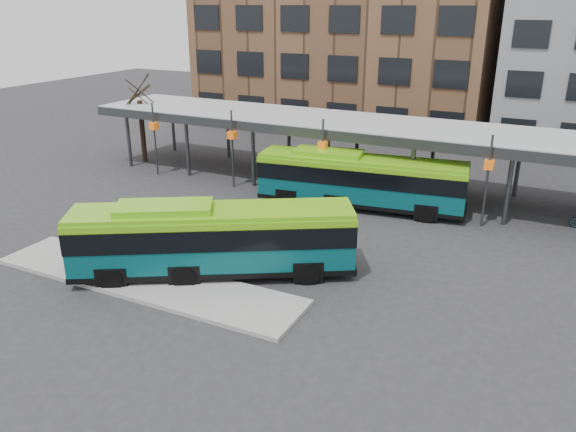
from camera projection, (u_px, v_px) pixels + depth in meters
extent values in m
plane|color=#28282B|center=(296.00, 280.00, 23.45)|extent=(120.00, 120.00, 0.00)
cube|color=gray|center=(145.00, 280.00, 23.20)|extent=(14.00, 3.00, 0.18)
cube|color=#999B9E|center=(392.00, 127.00, 32.90)|extent=(40.00, 6.00, 0.35)
cube|color=#383A3D|center=(376.00, 140.00, 30.44)|extent=(40.00, 0.15, 0.55)
cylinder|color=#383A3D|center=(129.00, 140.00, 39.06)|extent=(0.24, 0.24, 3.80)
cylinder|color=#383A3D|center=(173.00, 126.00, 43.24)|extent=(0.24, 0.24, 3.80)
cylinder|color=#383A3D|center=(187.00, 147.00, 36.97)|extent=(0.24, 0.24, 3.80)
cylinder|color=#383A3D|center=(228.00, 133.00, 41.16)|extent=(0.24, 0.24, 3.80)
cylinder|color=#383A3D|center=(253.00, 156.00, 34.89)|extent=(0.24, 0.24, 3.80)
cylinder|color=#383A3D|center=(289.00, 140.00, 39.07)|extent=(0.24, 0.24, 3.80)
cylinder|color=#383A3D|center=(328.00, 166.00, 32.81)|extent=(0.24, 0.24, 3.80)
cylinder|color=#383A3D|center=(357.00, 147.00, 36.99)|extent=(0.24, 0.24, 3.80)
cylinder|color=#383A3D|center=(412.00, 177.00, 30.72)|extent=(0.24, 0.24, 3.80)
cylinder|color=#383A3D|center=(433.00, 156.00, 34.91)|extent=(0.24, 0.24, 3.80)
cylinder|color=#383A3D|center=(508.00, 190.00, 28.64)|extent=(0.24, 0.24, 3.80)
cylinder|color=#383A3D|center=(518.00, 166.00, 32.82)|extent=(0.24, 0.24, 3.80)
cylinder|color=#383A3D|center=(155.00, 139.00, 36.96)|extent=(0.12, 0.12, 4.80)
cube|color=#D95D0C|center=(154.00, 126.00, 36.64)|extent=(0.45, 0.45, 0.45)
cylinder|color=#383A3D|center=(233.00, 149.00, 34.46)|extent=(0.12, 0.12, 4.80)
cube|color=#D95D0C|center=(232.00, 135.00, 34.14)|extent=(0.45, 0.45, 0.45)
cylinder|color=#383A3D|center=(322.00, 161.00, 31.96)|extent=(0.12, 0.12, 4.80)
cube|color=#D95D0C|center=(323.00, 145.00, 31.64)|extent=(0.45, 0.45, 0.45)
cylinder|color=#383A3D|center=(487.00, 182.00, 28.21)|extent=(0.12, 0.12, 4.80)
cube|color=#D95D0C|center=(489.00, 165.00, 27.89)|extent=(0.45, 0.45, 0.45)
cylinder|color=black|center=(143.00, 131.00, 40.20)|extent=(0.36, 0.36, 4.40)
cylinder|color=black|center=(140.00, 95.00, 39.24)|extent=(0.08, 1.63, 1.59)
cylinder|color=black|center=(140.00, 95.00, 39.36)|extent=(1.63, 0.13, 1.59)
cylinder|color=black|center=(138.00, 95.00, 39.31)|extent=(0.15, 1.63, 1.59)
cylinder|color=black|center=(138.00, 95.00, 39.19)|extent=(1.63, 0.10, 1.59)
cube|color=brown|center=(351.00, 1.00, 50.46)|extent=(26.00, 14.00, 22.00)
cube|color=#074A50|center=(214.00, 241.00, 23.40)|extent=(11.22, 7.96, 2.42)
cube|color=black|center=(213.00, 230.00, 23.23)|extent=(11.29, 8.04, 0.92)
cube|color=#68B612|center=(212.00, 211.00, 22.93)|extent=(11.17, 7.88, 0.19)
cube|color=#68B612|center=(164.00, 208.00, 22.74)|extent=(4.21, 3.46, 0.34)
cube|color=black|center=(215.00, 264.00, 23.79)|extent=(11.30, 8.04, 0.23)
cylinder|color=black|center=(308.00, 273.00, 22.93)|extent=(0.98, 0.74, 0.97)
cylinder|color=black|center=(303.00, 250.00, 25.13)|extent=(0.98, 0.74, 0.97)
cylinder|color=black|center=(184.00, 277.00, 22.60)|extent=(0.98, 0.74, 0.97)
cylinder|color=black|center=(190.00, 253.00, 24.80)|extent=(0.98, 0.74, 0.97)
cylinder|color=black|center=(111.00, 280.00, 22.42)|extent=(0.98, 0.74, 0.97)
cylinder|color=black|center=(123.00, 255.00, 24.61)|extent=(0.98, 0.74, 0.97)
cube|color=#074A50|center=(360.00, 182.00, 31.23)|extent=(11.60, 3.81, 2.37)
cube|color=black|center=(361.00, 173.00, 31.06)|extent=(11.65, 3.87, 0.90)
cube|color=#68B612|center=(361.00, 159.00, 30.77)|extent=(11.58, 3.71, 0.19)
cube|color=#68B612|center=(328.00, 153.00, 31.28)|extent=(3.98, 2.18, 0.33)
cube|color=black|center=(359.00, 200.00, 31.61)|extent=(11.66, 3.87, 0.23)
cylinder|color=black|center=(426.00, 214.00, 29.41)|extent=(0.98, 0.40, 0.95)
cylinder|color=black|center=(430.00, 200.00, 31.46)|extent=(0.98, 0.40, 0.95)
cylinder|color=black|center=(335.00, 204.00, 30.92)|extent=(0.98, 0.40, 0.95)
cylinder|color=black|center=(345.00, 191.00, 32.97)|extent=(0.98, 0.40, 0.95)
cylinder|color=black|center=(286.00, 198.00, 31.80)|extent=(0.98, 0.40, 0.95)
cylinder|color=black|center=(299.00, 186.00, 33.84)|extent=(0.98, 0.40, 0.95)
imported|color=black|center=(120.00, 249.00, 23.94)|extent=(0.40, 0.60, 1.65)
cube|color=maroon|center=(116.00, 246.00, 23.72)|extent=(0.18, 0.31, 0.44)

